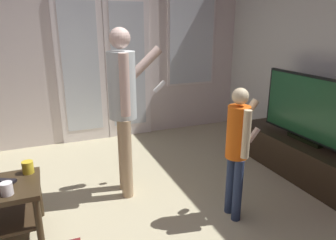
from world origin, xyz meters
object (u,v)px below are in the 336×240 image
flat_screen_tv (309,109)px  cup_near_edge (28,167)px  tv_remote_black (5,181)px  tv_stand (302,158)px  person_child (238,143)px  person_adult (124,99)px  cup_by_laptop (7,189)px

flat_screen_tv → cup_near_edge: bearing=176.2°
flat_screen_tv → cup_near_edge: flat_screen_tv is taller
flat_screen_tv → cup_near_edge: size_ratio=12.27×
cup_near_edge → tv_remote_black: cup_near_edge is taller
flat_screen_tv → tv_remote_black: flat_screen_tv is taller
tv_stand → person_child: person_child is taller
person_adult → tv_remote_black: 1.17m
flat_screen_tv → person_adult: bearing=169.3°
cup_by_laptop → tv_remote_black: bearing=99.4°
cup_near_edge → tv_stand: bearing=-3.9°
person_adult → cup_by_laptop: person_adult is taller
cup_near_edge → tv_remote_black: (-0.16, -0.10, -0.04)m
tv_stand → cup_by_laptop: bearing=-177.6°
tv_stand → tv_remote_black: 2.94m
tv_stand → cup_near_edge: bearing=176.1°
person_adult → tv_remote_black: bearing=-165.0°
flat_screen_tv → tv_remote_black: 2.94m
flat_screen_tv → person_child: (-1.14, -0.39, -0.07)m
tv_stand → cup_near_edge: size_ratio=17.33×
flat_screen_tv → tv_remote_black: bearing=178.4°
tv_stand → cup_by_laptop: (-2.89, -0.12, 0.31)m
cup_by_laptop → tv_remote_black: 0.21m
cup_near_edge → person_adult: bearing=11.4°
person_child → cup_near_edge: size_ratio=11.35×
person_child → tv_remote_black: person_child is taller
flat_screen_tv → person_child: 1.21m
person_child → tv_stand: bearing=18.5°
person_adult → tv_remote_black: size_ratio=9.36×
cup_near_edge → cup_by_laptop: size_ratio=1.08×
person_child → cup_by_laptop: bearing=171.5°
tv_stand → person_adult: size_ratio=1.10×
flat_screen_tv → person_child: size_ratio=1.08×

